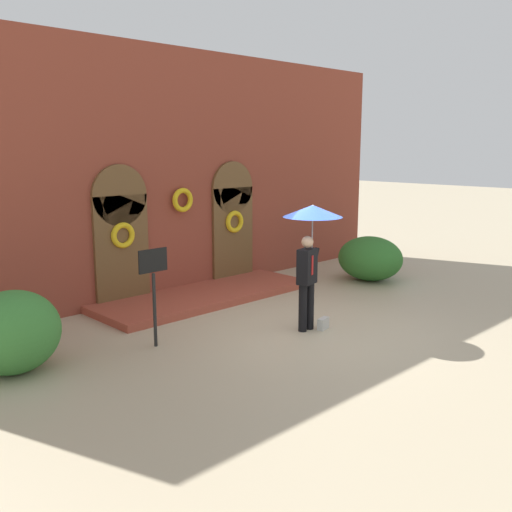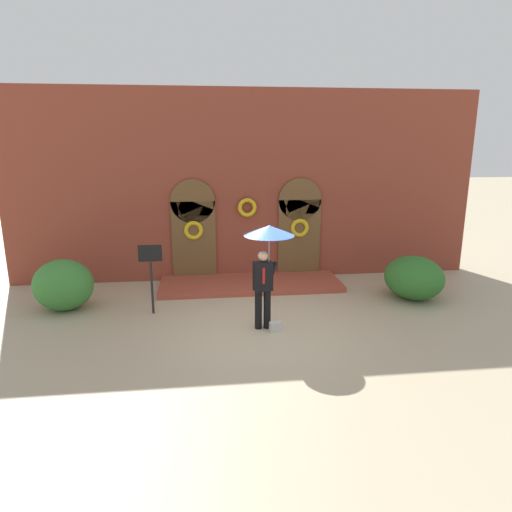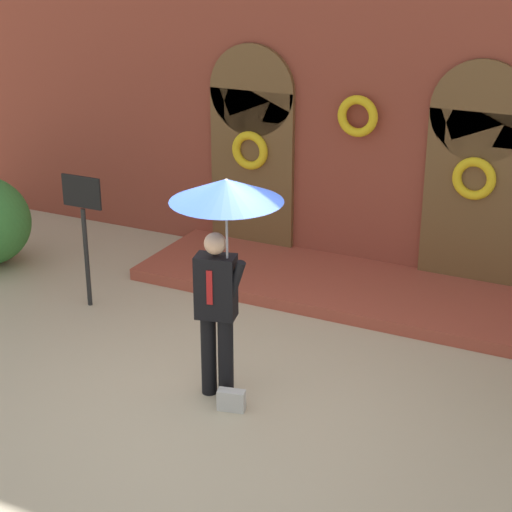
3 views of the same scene
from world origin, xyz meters
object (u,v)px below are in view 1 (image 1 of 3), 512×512
Objects in this scene: shrub_left at (13,332)px; person_with_umbrella at (311,229)px; shrub_right at (370,258)px; sign_post at (154,281)px; handbag at (323,324)px.

person_with_umbrella is at bearing -19.78° from shrub_left.
person_with_umbrella reaches higher than shrub_right.
shrub_left is (-4.87, 1.75, -1.27)m from person_with_umbrella.
shrub_left is at bearing 160.22° from person_with_umbrella.
person_with_umbrella is 1.37× the size of sign_post.
handbag is 0.19× the size of shrub_left.
handbag is at bearing -21.17° from shrub_left.
sign_post reaches higher than shrub_left.
person_with_umbrella reaches higher than sign_post.
handbag is 0.16× the size of shrub_right.
shrub_left reaches higher than handbag.
shrub_right reaches higher than handbag.
handbag is 3.33m from sign_post.
person_with_umbrella is 8.44× the size of handbag.
sign_post is at bearing 139.86° from handbag.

